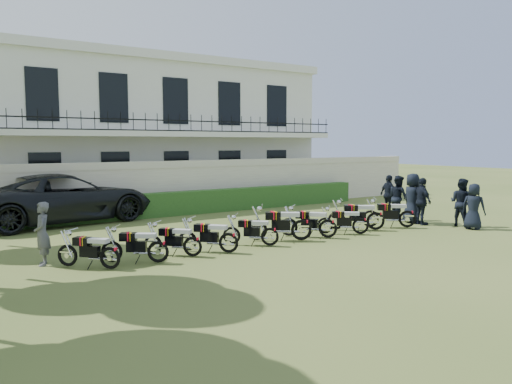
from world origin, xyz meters
TOP-DOWN VIEW (x-y plane):
  - ground at (0.00, 0.00)m, footprint 100.00×100.00m
  - perimeter_wall at (0.00, 8.00)m, footprint 30.00×0.35m
  - hedge at (1.00, 7.20)m, footprint 18.00×0.60m
  - building at (0.00, 13.96)m, footprint 20.40×9.60m
  - motorcycle_0 at (-5.03, -0.49)m, footprint 1.23×1.33m
  - motorcycle_1 at (-3.79, -0.51)m, footprint 1.49×1.09m
  - motorcycle_2 at (-2.74, -0.36)m, footprint 1.23×1.29m
  - motorcycle_3 at (-1.70, -0.52)m, footprint 1.29×1.37m
  - motorcycle_4 at (-0.18, -0.35)m, footprint 1.31×1.22m
  - motorcycle_5 at (1.12, -0.23)m, footprint 1.75×1.25m
  - motorcycle_6 at (2.10, -0.38)m, footprint 1.33×1.47m
  - motorcycle_7 at (3.48, -0.47)m, footprint 1.40×1.16m
  - motorcycle_8 at (4.50, -0.20)m, footprint 1.65×1.31m
  - motorcycle_9 at (5.86, -0.46)m, footprint 1.60×1.26m
  - suv at (-4.30, 7.72)m, footprint 7.34×4.28m
  - inspector at (-6.30, 0.92)m, footprint 0.49×0.65m
  - officer_0 at (7.63, -1.92)m, footprint 0.75×0.93m
  - officer_1 at (7.86, -1.27)m, footprint 0.75×0.93m
  - officer_2 at (6.89, -0.27)m, footprint 0.74×1.13m
  - officer_3 at (6.98, 0.26)m, footprint 0.78×1.04m
  - officer_4 at (7.14, 1.08)m, footprint 0.90×1.03m
  - officer_5 at (8.00, 2.35)m, footprint 0.56×1.06m

SIDE VIEW (x-z plane):
  - ground at x=0.00m, z-range 0.00..0.00m
  - motorcycle_2 at x=-2.74m, z-range -0.04..0.89m
  - motorcycle_4 at x=-0.18m, z-range -0.04..0.90m
  - motorcycle_0 at x=-5.03m, z-range -0.04..0.91m
  - motorcycle_7 at x=3.48m, z-range -0.04..0.91m
  - motorcycle_1 at x=-3.79m, z-range -0.04..0.92m
  - motorcycle_3 at x=-1.70m, z-range -0.04..0.94m
  - motorcycle_6 at x=2.10m, z-range -0.04..0.99m
  - motorcycle_9 at x=5.86m, z-range -0.04..1.02m
  - hedge at x=1.00m, z-range 0.00..1.00m
  - motorcycle_8 at x=4.50m, z-range -0.04..1.05m
  - motorcycle_5 at x=1.12m, z-range -0.04..1.08m
  - inspector at x=-6.30m, z-range 0.00..1.62m
  - officer_0 at x=7.63m, z-range 0.00..1.66m
  - officer_5 at x=8.00m, z-range 0.00..1.72m
  - officer_1 at x=7.86m, z-range 0.00..1.79m
  - officer_2 at x=6.89m, z-range 0.00..1.79m
  - officer_4 at x=7.14m, z-range 0.00..1.80m
  - suv at x=-4.30m, z-range 0.00..1.92m
  - officer_3 at x=6.98m, z-range 0.00..1.92m
  - perimeter_wall at x=0.00m, z-range 0.02..2.32m
  - building at x=0.00m, z-range 0.01..7.41m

